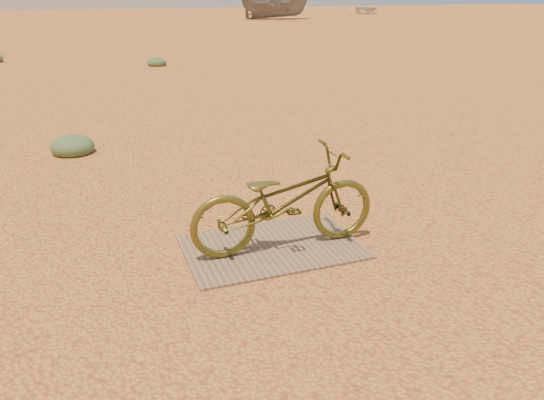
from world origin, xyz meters
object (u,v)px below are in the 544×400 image
object	(u,v)px
plywood_board	(272,247)
bicycle	(284,201)
boat_mid_right	(276,5)
boat_far_right	(365,8)

from	to	relation	value
plywood_board	bicycle	world-z (taller)	bicycle
boat_mid_right	bicycle	bearing A→B (deg)	172.34
plywood_board	boat_far_right	xyz separation A→B (m)	(24.21, 41.16, 0.43)
bicycle	boat_mid_right	xyz separation A→B (m)	(13.10, 35.23, 0.53)
boat_far_right	plywood_board	bearing A→B (deg)	-100.17
plywood_board	boat_far_right	size ratio (longest dim) A/B	0.38
plywood_board	bicycle	size ratio (longest dim) A/B	0.92
boat_mid_right	plywood_board	bearing A→B (deg)	172.17
bicycle	plywood_board	bearing A→B (deg)	60.44
boat_mid_right	boat_far_right	size ratio (longest dim) A/B	1.24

